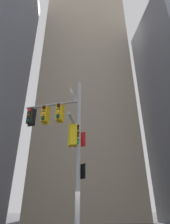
% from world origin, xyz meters
% --- Properties ---
extents(building_mid_block, '(16.09, 16.09, 52.28)m').
position_xyz_m(building_mid_block, '(2.95, 24.21, 26.14)').
color(building_mid_block, tan).
rests_on(building_mid_block, ground).
extents(signal_pole_assembly, '(3.54, 3.68, 8.63)m').
position_xyz_m(signal_pole_assembly, '(-0.81, 0.17, 5.36)').
color(signal_pole_assembly, '#9EA0A3').
rests_on(signal_pole_assembly, ground).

